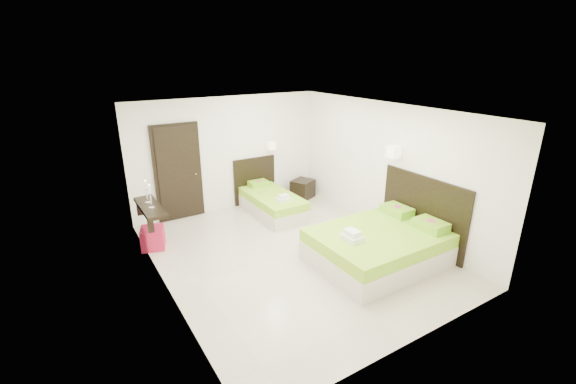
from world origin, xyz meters
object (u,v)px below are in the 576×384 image
bed_single (271,201)px  ottoman (153,238)px  bed_double (381,243)px  nightstand (303,189)px

bed_single → ottoman: 2.76m
bed_double → nightstand: bearing=80.0°
bed_double → ottoman: size_ratio=5.44×
nightstand → ottoman: bearing=166.7°
nightstand → bed_double: bearing=-124.5°
bed_single → ottoman: bed_single is taller
bed_double → nightstand: size_ratio=4.31×
bed_single → bed_double: size_ratio=0.81×
ottoman → nightstand: bearing=11.2°
nightstand → ottoman: size_ratio=1.26×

